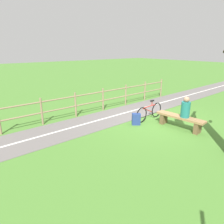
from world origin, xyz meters
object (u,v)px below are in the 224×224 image
Objects in this scene: bicycle at (149,112)px; backpack at (136,119)px; person_seated at (186,108)px; bench at (180,120)px.

bicycle is 3.64× the size of backpack.
person_seated is at bearing -144.67° from backpack.
person_seated is (-0.18, -0.02, 0.50)m from bench.
bicycle reaches higher than bench.
bicycle is at bearing -86.10° from backpack.
bicycle is (1.56, 0.21, -0.49)m from person_seated.
bench is 1.12× the size of bicycle.
bench reaches higher than backpack.
person_seated is 1.94m from backpack.
bicycle is 0.87m from backpack.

